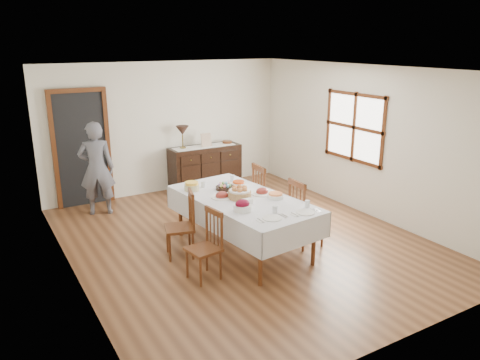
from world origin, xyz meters
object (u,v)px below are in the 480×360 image
chair_left_far (183,224)px  table_lamp (182,131)px  chair_right_far (266,196)px  chair_right_near (304,213)px  chair_left_near (206,244)px  person (96,165)px  dining_table (242,204)px  sideboard (205,167)px

chair_left_far → table_lamp: size_ratio=2.09×
chair_right_far → table_lamp: (-0.35, 2.52, 0.70)m
chair_right_near → table_lamp: bearing=9.4°
chair_left_near → person: size_ratio=0.52×
dining_table → chair_right_near: bearing=-28.9°
chair_right_near → chair_left_far: bearing=72.4°
dining_table → table_lamp: (0.41, 3.02, 0.54)m
chair_right_far → dining_table: bearing=129.5°
sideboard → person: bearing=-170.2°
chair_left_near → chair_right_far: chair_right_far is taller
dining_table → person: 2.96m
chair_left_far → sideboard: bearing=164.0°
table_lamp → chair_right_far: bearing=-82.2°
dining_table → chair_left_near: chair_left_near is taller
chair_left_far → person: size_ratio=0.54×
chair_left_near → chair_left_far: 0.76m
chair_left_near → table_lamp: 3.83m
chair_right_near → chair_right_far: 0.86m
chair_left_far → sideboard: 3.24m
chair_left_far → table_lamp: 3.14m
person → dining_table: bearing=136.6°
chair_left_near → chair_left_far: size_ratio=0.96×
sideboard → dining_table: bearing=-106.4°
sideboard → person: (-2.31, -0.40, 0.44)m
dining_table → chair_right_near: (0.85, -0.35, -0.19)m
chair_left_far → person: person is taller
chair_right_near → chair_right_far: bearing=8.3°
sideboard → chair_right_near: bearing=-90.5°
dining_table → chair_right_near: size_ratio=2.38×
chair_right_far → person: 3.04m
chair_right_near → chair_right_far: size_ratio=0.96×
chair_left_far → chair_right_near: bearing=86.5°
chair_left_far → chair_right_far: (1.59, 0.26, 0.06)m
dining_table → chair_right_far: size_ratio=2.27×
chair_left_far → chair_right_far: 1.62m
person → chair_left_far: bearing=121.9°
chair_left_near → chair_left_far: chair_left_far is taller
person → table_lamp: (1.84, 0.43, 0.36)m
chair_left_near → chair_left_far: bearing=171.4°
chair_left_near → sideboard: chair_left_near is taller
sideboard → chair_right_far: bearing=-92.9°
person → table_lamp: person is taller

